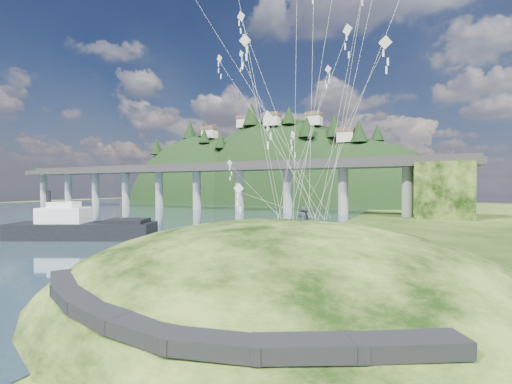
% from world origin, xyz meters
% --- Properties ---
extents(ground, '(320.00, 320.00, 0.00)m').
position_xyz_m(ground, '(0.00, 0.00, 0.00)').
color(ground, black).
rests_on(ground, ground).
extents(water, '(240.00, 240.00, 0.00)m').
position_xyz_m(water, '(-72.00, 30.00, 0.01)').
color(water, '#2D4552').
rests_on(water, ground).
extents(grass_hill, '(36.00, 32.00, 13.00)m').
position_xyz_m(grass_hill, '(8.00, 2.00, -1.50)').
color(grass_hill, black).
rests_on(grass_hill, ground).
extents(footpath, '(22.29, 5.84, 0.83)m').
position_xyz_m(footpath, '(7.46, -9.74, 2.08)').
color(footpath, black).
rests_on(footpath, ground).
extents(bridge, '(160.00, 11.00, 15.00)m').
position_xyz_m(bridge, '(-26.46, 70.07, 9.70)').
color(bridge, '#2D2B2B').
rests_on(bridge, ground).
extents(far_ridge, '(153.00, 70.00, 94.50)m').
position_xyz_m(far_ridge, '(-43.58, 122.17, -7.44)').
color(far_ridge, black).
rests_on(far_ridge, ground).
extents(work_barge, '(20.09, 13.15, 6.88)m').
position_xyz_m(work_barge, '(-26.38, 11.95, 1.72)').
color(work_barge, black).
rests_on(work_barge, ground).
extents(wooden_dock, '(12.84, 5.57, 0.91)m').
position_xyz_m(wooden_dock, '(-5.08, 6.15, 0.40)').
color(wooden_dock, '#371F16').
rests_on(wooden_dock, ground).
extents(kite_flyers, '(0.81, 1.27, 1.99)m').
position_xyz_m(kite_flyers, '(8.90, 4.27, 5.80)').
color(kite_flyers, '#272B34').
rests_on(kite_flyers, ground).
extents(kite_swarm, '(20.80, 16.03, 21.76)m').
position_xyz_m(kite_swarm, '(8.18, 3.31, 19.61)').
color(kite_swarm, silver).
rests_on(kite_swarm, ground).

